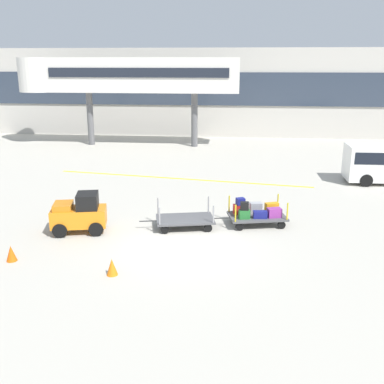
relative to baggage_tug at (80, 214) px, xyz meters
The scene contains 9 objects.
ground_plane 4.34m from the baggage_tug, 12.19° to the right, with size 120.00×120.00×0.00m, color #B2ADA0.
apron_lead_line 9.26m from the baggage_tug, 71.96° to the left, with size 14.97×0.20×0.01m, color yellow.
terminal_building 25.60m from the baggage_tug, 80.54° to the left, with size 47.38×2.51×7.60m.
jet_bridge 19.90m from the baggage_tug, 99.41° to the left, with size 17.28×3.00×6.78m.
baggage_tug is the anchor object (origin of this frame).
baggage_cart_lead 4.18m from the baggage_tug, 12.46° to the left, with size 3.09×1.86×1.10m.
baggage_cart_middle 7.15m from the baggage_tug, 12.60° to the left, with size 3.09×1.86×1.10m.
safety_cone_near 4.26m from the baggage_tug, 57.71° to the right, with size 0.36×0.36×0.55m, color orange.
safety_cone_far 3.26m from the baggage_tug, 116.22° to the right, with size 0.36×0.36×0.55m, color #EA590F.
Camera 1 is at (1.93, -15.54, 6.56)m, focal length 42.66 mm.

